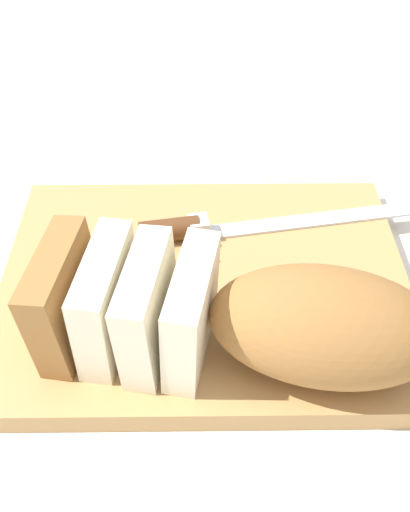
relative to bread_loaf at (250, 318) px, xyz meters
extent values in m
plane|color=silver|center=(0.04, -0.09, -0.07)|extent=(3.00, 3.00, 0.00)
cube|color=tan|center=(0.04, -0.09, -0.06)|extent=(0.41, 0.32, 0.02)
ellipsoid|color=#996633|center=(-0.06, 0.01, 0.00)|extent=(0.20, 0.13, 0.09)
cube|color=beige|center=(0.05, 0.00, 0.00)|extent=(0.05, 0.11, 0.09)
cube|color=beige|center=(0.09, -0.01, 0.00)|extent=(0.05, 0.11, 0.09)
cube|color=beige|center=(0.12, -0.02, 0.00)|extent=(0.04, 0.11, 0.09)
cube|color=#996633|center=(0.16, -0.02, 0.00)|extent=(0.05, 0.11, 0.10)
cube|color=silver|center=(-0.07, -0.18, -0.05)|extent=(0.24, 0.07, 0.00)
cylinder|color=#593319|center=(0.08, -0.15, -0.03)|extent=(0.07, 0.04, 0.02)
cube|color=silver|center=(0.05, -0.15, -0.04)|extent=(0.02, 0.03, 0.02)
sphere|color=#996633|center=(0.03, -0.11, -0.04)|extent=(0.01, 0.01, 0.01)
sphere|color=#996633|center=(0.03, -0.14, -0.04)|extent=(0.01, 0.01, 0.01)
camera|label=1|loc=(0.03, 0.32, 0.37)|focal=41.54mm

